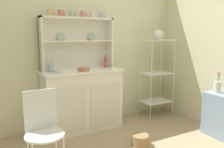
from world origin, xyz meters
TOP-DOWN VIEW (x-y plane):
  - wall_back at (0.00, 1.62)m, footprint 3.84×0.05m
  - hutch_cabinet at (-0.11, 1.37)m, footprint 1.13×0.45m
  - hutch_shelf_unit at (-0.11, 1.53)m, footprint 1.05×0.18m
  - bakers_rack at (1.18, 1.30)m, footprint 0.48×0.34m
  - side_shelf_blue at (1.44, 0.22)m, footprint 0.28×0.48m
  - wire_chair at (-0.86, 0.46)m, footprint 0.36×0.36m
  - floor_basket at (0.33, 0.54)m, footprint 0.21×0.21m
  - cup_gold_0 at (-0.49, 1.49)m, footprint 0.08×0.07m
  - cup_terracotta_1 at (-0.34, 1.49)m, footprint 0.09×0.08m
  - cup_sage_2 at (-0.19, 1.49)m, footprint 0.08×0.07m
  - cup_rose_3 at (-0.03, 1.49)m, footprint 0.09×0.07m
  - cup_cream_4 at (0.13, 1.49)m, footprint 0.08×0.07m
  - cup_lilac_5 at (0.27, 1.49)m, footprint 0.09×0.07m
  - bowl_mixing_large at (-0.44, 1.29)m, footprint 0.16×0.16m
  - bowl_floral_medium at (-0.11, 1.29)m, footprint 0.17×0.17m
  - jam_bottle at (0.31, 1.45)m, footprint 0.05×0.05m
  - utensil_jar at (-0.52, 1.45)m, footprint 0.08×0.08m
  - porcelain_teapot at (1.18, 1.30)m, footprint 0.25×0.16m
  - flower_vase at (1.44, 0.34)m, footprint 0.10×0.10m

SIDE VIEW (x-z plane):
  - floor_basket at x=0.33m, z-range 0.00..0.13m
  - side_shelf_blue at x=1.44m, z-range 0.00..0.59m
  - hutch_cabinet at x=-0.11m, z-range 0.01..0.88m
  - wire_chair at x=-0.86m, z-range 0.09..0.94m
  - flower_vase at x=1.44m, z-range 0.53..0.82m
  - bakers_rack at x=1.18m, z-range 0.13..1.42m
  - bowl_mixing_large at x=-0.44m, z-range 0.87..0.92m
  - bowl_floral_medium at x=-0.11m, z-range 0.87..0.92m
  - utensil_jar at x=-0.52m, z-range 0.81..1.05m
  - jam_bottle at x=0.31m, z-range 0.85..1.04m
  - wall_back at x=0.00m, z-range 0.00..2.50m
  - hutch_shelf_unit at x=-0.11m, z-range 0.93..1.67m
  - porcelain_teapot at x=1.18m, z-range 1.28..1.46m
  - cup_lilac_5 at x=0.27m, z-range 1.61..1.68m
  - cup_sage_2 at x=-0.19m, z-range 1.61..1.69m
  - cup_terracotta_1 at x=-0.34m, z-range 1.61..1.69m
  - cup_rose_3 at x=-0.03m, z-range 1.61..1.69m
  - cup_gold_0 at x=-0.49m, z-range 1.61..1.70m
  - cup_cream_4 at x=0.13m, z-range 1.61..1.70m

